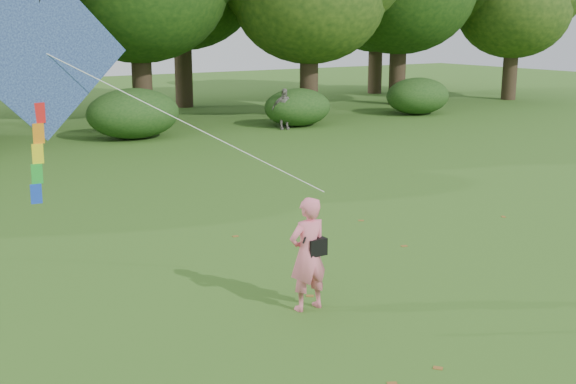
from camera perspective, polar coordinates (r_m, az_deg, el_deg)
ground at (r=11.04m, az=7.10°, el=-9.42°), size 100.00×100.00×0.00m
man_kite_flyer at (r=10.79m, az=1.58°, el=-4.92°), size 0.64×0.42×1.74m
bystander_right at (r=29.37m, az=-0.32°, el=6.58°), size 1.06×0.76×1.66m
crossbody_bag at (r=10.79m, az=2.19°, el=-4.28°), size 0.43×0.20×0.70m
flying_kite at (r=9.65m, az=-18.73°, el=10.12°), size 4.79×1.10×3.21m
shrub_band at (r=26.28m, az=-19.52°, el=5.09°), size 39.15×3.22×1.88m
fallen_leaves at (r=11.43m, az=2.73°, el=-8.50°), size 11.55×7.98×0.01m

